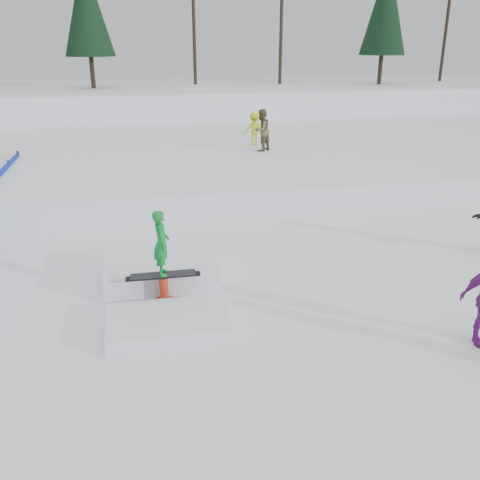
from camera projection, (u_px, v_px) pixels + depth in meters
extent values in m
plane|color=white|center=(235.00, 327.00, 10.73)|extent=(120.00, 120.00, 0.00)
cube|color=white|center=(155.00, 103.00, 37.84)|extent=(60.00, 14.00, 2.40)
cube|color=white|center=(171.00, 153.00, 25.27)|extent=(50.00, 18.00, 0.80)
cylinder|color=black|center=(10.00, 174.00, 20.62)|extent=(0.05, 0.05, 1.10)
cylinder|color=black|center=(19.00, 164.00, 22.36)|extent=(0.05, 0.05, 1.10)
cylinder|color=black|center=(92.00, 73.00, 34.94)|extent=(0.30, 0.30, 2.00)
cone|color=black|center=(86.00, 6.00, 33.55)|extent=(3.20, 3.20, 5.95)
cylinder|color=black|center=(194.00, 13.00, 36.76)|extent=(0.24, 0.24, 9.50)
cylinder|color=black|center=(281.00, 25.00, 37.22)|extent=(0.24, 0.24, 8.00)
cylinder|color=black|center=(380.00, 70.00, 38.20)|extent=(0.30, 0.30, 2.00)
cone|color=black|center=(386.00, 7.00, 36.74)|extent=(3.20, 3.20, 6.30)
cylinder|color=black|center=(449.00, 8.00, 39.65)|extent=(0.24, 0.24, 10.50)
imported|color=brown|center=(261.00, 130.00, 23.35)|extent=(1.11, 1.10, 1.81)
imported|color=#C0C918|center=(254.00, 129.00, 24.73)|extent=(0.99, 0.59, 1.49)
cube|color=white|center=(160.00, 268.00, 12.84)|extent=(2.60, 2.20, 0.54)
cube|color=white|center=(168.00, 323.00, 10.59)|extent=(2.40, 1.60, 0.30)
cylinder|color=red|center=(165.00, 301.00, 11.74)|extent=(0.44, 0.44, 0.06)
cylinder|color=red|center=(164.00, 290.00, 11.64)|extent=(0.20, 0.20, 0.60)
cube|color=black|center=(163.00, 276.00, 11.53)|extent=(1.60, 0.16, 0.06)
cube|color=black|center=(163.00, 274.00, 11.51)|extent=(1.40, 0.28, 0.03)
imported|color=#0C822B|center=(161.00, 243.00, 11.25)|extent=(0.34, 0.52, 1.42)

